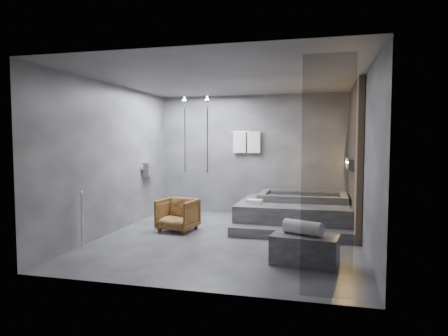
# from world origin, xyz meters

# --- Properties ---
(room) EXTENTS (5.00, 5.04, 2.82)m
(room) POSITION_xyz_m (0.40, 0.24, 1.73)
(room) COLOR #313134
(room) RESTS_ON ground
(tub_deck) EXTENTS (2.20, 2.00, 0.50)m
(tub_deck) POSITION_xyz_m (1.05, 1.45, 0.25)
(tub_deck) COLOR #373739
(tub_deck) RESTS_ON ground
(tub_step) EXTENTS (2.20, 0.36, 0.18)m
(tub_step) POSITION_xyz_m (1.05, 0.27, 0.09)
(tub_step) COLOR #373739
(tub_step) RESTS_ON ground
(concrete_bench) EXTENTS (0.98, 0.62, 0.41)m
(concrete_bench) POSITION_xyz_m (1.37, -1.15, 0.21)
(concrete_bench) COLOR #323234
(concrete_bench) RESTS_ON ground
(driftwood_chair) EXTENTS (0.76, 0.77, 0.62)m
(driftwood_chair) POSITION_xyz_m (-1.11, 0.39, 0.31)
(driftwood_chair) COLOR #442811
(driftwood_chair) RESTS_ON ground
(rolled_towel) EXTENTS (0.59, 0.40, 0.20)m
(rolled_towel) POSITION_xyz_m (1.34, -1.12, 0.51)
(rolled_towel) COLOR white
(rolled_towel) RESTS_ON concrete_bench
(deck_towel) EXTENTS (0.31, 0.24, 0.08)m
(deck_towel) POSITION_xyz_m (0.30, 0.92, 0.54)
(deck_towel) COLOR white
(deck_towel) RESTS_ON tub_deck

